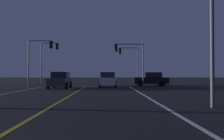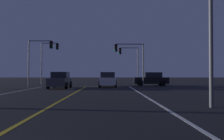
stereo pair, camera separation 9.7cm
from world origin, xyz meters
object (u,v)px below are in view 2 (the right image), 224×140
(traffic_light_far_left, at_px, (49,54))
(traffic_light_near_left, at_px, (40,52))
(traffic_light_near_right, at_px, (129,54))
(car_oncoming, at_px, (60,80))
(car_ahead_far, at_px, (108,80))
(car_crossing_side, at_px, (151,79))
(traffic_light_far_right, at_px, (128,57))

(traffic_light_far_left, bearing_deg, traffic_light_near_left, -87.18)
(traffic_light_near_right, bearing_deg, traffic_light_near_left, 0.00)
(car_oncoming, height_order, traffic_light_near_left, traffic_light_near_left)
(traffic_light_near_left, bearing_deg, car_ahead_far, -3.81)
(traffic_light_near_left, xyz_separation_m, traffic_light_far_left, (-0.27, 5.50, 0.26))
(car_crossing_side, height_order, traffic_light_far_left, traffic_light_far_left)
(car_oncoming, distance_m, car_ahead_far, 5.74)
(car_ahead_far, bearing_deg, car_crossing_side, -66.78)
(car_ahead_far, distance_m, traffic_light_near_right, 3.96)
(traffic_light_far_left, bearing_deg, car_oncoming, -69.62)
(car_ahead_far, height_order, traffic_light_far_left, traffic_light_far_left)
(traffic_light_near_right, bearing_deg, traffic_light_far_left, -27.00)
(traffic_light_near_right, distance_m, traffic_light_far_left, 12.13)
(car_ahead_far, height_order, traffic_light_near_right, traffic_light_near_right)
(car_ahead_far, relative_size, traffic_light_near_right, 0.84)
(traffic_light_near_left, relative_size, traffic_light_far_right, 1.04)
(car_oncoming, xyz_separation_m, car_ahead_far, (4.96, 2.88, 0.00))
(car_oncoming, bearing_deg, car_crossing_side, 116.57)
(car_crossing_side, bearing_deg, traffic_light_far_left, -14.84)
(car_crossing_side, xyz_separation_m, traffic_light_near_right, (-3.01, -1.84, 3.01))
(car_ahead_far, bearing_deg, traffic_light_far_right, -25.99)
(traffic_light_far_left, bearing_deg, car_ahead_far, -36.10)
(car_oncoming, relative_size, traffic_light_near_right, 0.84)
(car_crossing_side, relative_size, traffic_light_far_left, 0.73)
(car_oncoming, xyz_separation_m, traffic_light_near_right, (7.49, 3.41, 3.01))
(traffic_light_near_left, bearing_deg, car_oncoming, -48.30)
(car_ahead_far, xyz_separation_m, traffic_light_near_right, (2.52, 0.53, 3.01))
(car_oncoming, relative_size, car_ahead_far, 1.00)
(traffic_light_far_left, bearing_deg, traffic_light_far_right, 0.00)
(traffic_light_near_right, bearing_deg, traffic_light_far_right, -94.34)
(car_oncoming, bearing_deg, car_ahead_far, 120.09)
(car_oncoming, xyz_separation_m, traffic_light_far_right, (7.90, 8.91, 3.07))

